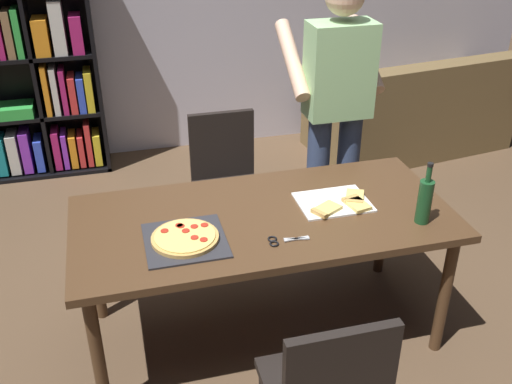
{
  "coord_description": "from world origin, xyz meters",
  "views": [
    {
      "loc": [
        -0.66,
        -2.39,
        2.27
      ],
      "look_at": [
        0.0,
        0.15,
        0.8
      ],
      "focal_mm": 41.41,
      "sensor_mm": 36.0,
      "label": 1
    }
  ],
  "objects_px": {
    "kitchen_scissors": "(282,240)",
    "wine_bottle": "(425,200)",
    "chair_far_side": "(226,175)",
    "pepperoni_pizza_on_tray": "(185,238)",
    "bookshelf": "(8,63)",
    "person_serving_pizza": "(336,106)",
    "couch": "(412,117)",
    "dining_table": "(264,227)"
  },
  "relations": [
    {
      "from": "chair_far_side",
      "to": "couch",
      "type": "bearing_deg",
      "value": 29.17
    },
    {
      "from": "couch",
      "to": "bookshelf",
      "type": "relative_size",
      "value": 0.92
    },
    {
      "from": "chair_far_side",
      "to": "kitchen_scissors",
      "type": "relative_size",
      "value": 4.62
    },
    {
      "from": "bookshelf",
      "to": "pepperoni_pizza_on_tray",
      "type": "relative_size",
      "value": 5.27
    },
    {
      "from": "wine_bottle",
      "to": "bookshelf",
      "type": "bearing_deg",
      "value": 128.82
    },
    {
      "from": "person_serving_pizza",
      "to": "kitchen_scissors",
      "type": "xyz_separation_m",
      "value": [
        -0.62,
        -0.94,
        -0.24
      ]
    },
    {
      "from": "dining_table",
      "to": "bookshelf",
      "type": "relative_size",
      "value": 0.96
    },
    {
      "from": "pepperoni_pizza_on_tray",
      "to": "wine_bottle",
      "type": "xyz_separation_m",
      "value": [
        1.13,
        -0.12,
        0.1
      ]
    },
    {
      "from": "couch",
      "to": "chair_far_side",
      "type": "bearing_deg",
      "value": -150.83
    },
    {
      "from": "person_serving_pizza",
      "to": "chair_far_side",
      "type": "bearing_deg",
      "value": 160.97
    },
    {
      "from": "couch",
      "to": "kitchen_scissors",
      "type": "height_order",
      "value": "couch"
    },
    {
      "from": "person_serving_pizza",
      "to": "wine_bottle",
      "type": "xyz_separation_m",
      "value": [
        0.09,
        -0.95,
        -0.13
      ]
    },
    {
      "from": "dining_table",
      "to": "chair_far_side",
      "type": "distance_m",
      "value": 0.94
    },
    {
      "from": "chair_far_side",
      "to": "bookshelf",
      "type": "bearing_deg",
      "value": 133.7
    },
    {
      "from": "kitchen_scissors",
      "to": "wine_bottle",
      "type": "bearing_deg",
      "value": -0.55
    },
    {
      "from": "bookshelf",
      "to": "couch",
      "type": "bearing_deg",
      "value": -6.66
    },
    {
      "from": "couch",
      "to": "person_serving_pizza",
      "type": "distance_m",
      "value": 1.94
    },
    {
      "from": "chair_far_side",
      "to": "person_serving_pizza",
      "type": "bearing_deg",
      "value": -19.03
    },
    {
      "from": "couch",
      "to": "pepperoni_pizza_on_tray",
      "type": "distance_m",
      "value": 3.17
    },
    {
      "from": "bookshelf",
      "to": "pepperoni_pizza_on_tray",
      "type": "xyz_separation_m",
      "value": [
        0.98,
        -2.5,
        -0.16
      ]
    },
    {
      "from": "bookshelf",
      "to": "person_serving_pizza",
      "type": "relative_size",
      "value": 1.11
    },
    {
      "from": "dining_table",
      "to": "bookshelf",
      "type": "height_order",
      "value": "bookshelf"
    },
    {
      "from": "kitchen_scissors",
      "to": "dining_table",
      "type": "bearing_deg",
      "value": 94.37
    },
    {
      "from": "bookshelf",
      "to": "kitchen_scissors",
      "type": "relative_size",
      "value": 10.0
    },
    {
      "from": "dining_table",
      "to": "pepperoni_pizza_on_tray",
      "type": "distance_m",
      "value": 0.44
    },
    {
      "from": "dining_table",
      "to": "chair_far_side",
      "type": "relative_size",
      "value": 2.08
    },
    {
      "from": "dining_table",
      "to": "chair_far_side",
      "type": "bearing_deg",
      "value": 90.0
    },
    {
      "from": "kitchen_scissors",
      "to": "person_serving_pizza",
      "type": "bearing_deg",
      "value": 56.75
    },
    {
      "from": "person_serving_pizza",
      "to": "bookshelf",
      "type": "bearing_deg",
      "value": 140.47
    },
    {
      "from": "person_serving_pizza",
      "to": "dining_table",
      "type": "bearing_deg",
      "value": -132.29
    },
    {
      "from": "chair_far_side",
      "to": "wine_bottle",
      "type": "distance_m",
      "value": 1.42
    },
    {
      "from": "bookshelf",
      "to": "kitchen_scissors",
      "type": "xyz_separation_m",
      "value": [
        1.4,
        -2.62,
        -0.17
      ]
    },
    {
      "from": "dining_table",
      "to": "pepperoni_pizza_on_tray",
      "type": "xyz_separation_m",
      "value": [
        -0.41,
        -0.13,
        0.09
      ]
    },
    {
      "from": "dining_table",
      "to": "pepperoni_pizza_on_tray",
      "type": "relative_size",
      "value": 5.06
    },
    {
      "from": "dining_table",
      "to": "wine_bottle",
      "type": "height_order",
      "value": "wine_bottle"
    },
    {
      "from": "couch",
      "to": "wine_bottle",
      "type": "height_order",
      "value": "wine_bottle"
    },
    {
      "from": "dining_table",
      "to": "kitchen_scissors",
      "type": "relative_size",
      "value": 9.6
    },
    {
      "from": "wine_bottle",
      "to": "person_serving_pizza",
      "type": "bearing_deg",
      "value": 95.12
    },
    {
      "from": "chair_far_side",
      "to": "pepperoni_pizza_on_tray",
      "type": "height_order",
      "value": "chair_far_side"
    },
    {
      "from": "chair_far_side",
      "to": "bookshelf",
      "type": "height_order",
      "value": "bookshelf"
    },
    {
      "from": "person_serving_pizza",
      "to": "kitchen_scissors",
      "type": "bearing_deg",
      "value": -123.25
    },
    {
      "from": "bookshelf",
      "to": "person_serving_pizza",
      "type": "bearing_deg",
      "value": -39.53
    }
  ]
}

